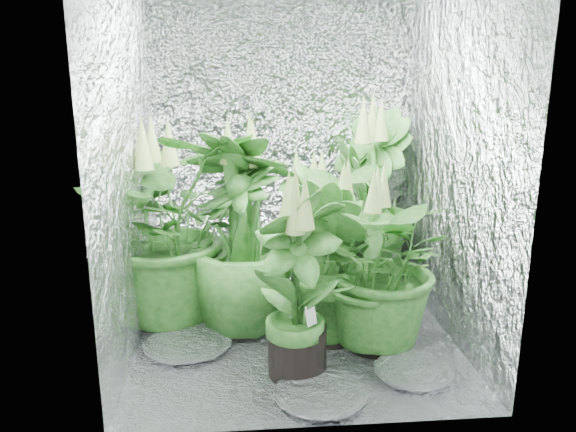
# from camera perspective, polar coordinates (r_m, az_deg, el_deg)

# --- Properties ---
(ground) EXTENTS (1.60, 1.60, 0.00)m
(ground) POSITION_cam_1_polar(r_m,az_deg,el_deg) (3.02, 0.69, -11.84)
(ground) COLOR silver
(ground) RESTS_ON ground
(walls) EXTENTS (1.62, 1.62, 2.00)m
(walls) POSITION_cam_1_polar(r_m,az_deg,el_deg) (2.73, 0.76, 7.31)
(walls) COLOR silver
(walls) RESTS_ON ground
(plant_a) EXTENTS (1.13, 1.13, 1.13)m
(plant_a) POSITION_cam_1_polar(r_m,az_deg,el_deg) (3.05, -11.76, -1.12)
(plant_a) COLOR black
(plant_a) RESTS_ON ground
(plant_b) EXTENTS (0.64, 0.64, 0.95)m
(plant_b) POSITION_cam_1_polar(r_m,az_deg,el_deg) (3.02, 2.65, -2.97)
(plant_b) COLOR black
(plant_b) RESTS_ON ground
(plant_c) EXTENTS (0.73, 0.73, 1.21)m
(plant_c) POSITION_cam_1_polar(r_m,az_deg,el_deg) (3.45, 8.00, 1.30)
(plant_c) COLOR black
(plant_c) RESTS_ON ground
(plant_d) EXTENTS (0.74, 0.74, 1.13)m
(plant_d) POSITION_cam_1_polar(r_m,az_deg,el_deg) (2.91, -4.71, -1.78)
(plant_d) COLOR black
(plant_d) RESTS_ON ground
(plant_e) EXTENTS (0.78, 0.78, 0.93)m
(plant_e) POSITION_cam_1_polar(r_m,az_deg,el_deg) (2.75, 9.03, -4.85)
(plant_e) COLOR black
(plant_e) RESTS_ON ground
(plant_f) EXTENTS (0.63, 0.63, 0.95)m
(plant_f) POSITION_cam_1_polar(r_m,az_deg,el_deg) (2.48, 0.98, -7.05)
(plant_f) COLOR black
(plant_f) RESTS_ON ground
(plant_g) EXTENTS (0.59, 0.59, 0.92)m
(plant_g) POSITION_cam_1_polar(r_m,az_deg,el_deg) (2.82, 4.41, -4.63)
(plant_g) COLOR black
(plant_g) RESTS_ON ground
(circulation_fan) EXTENTS (0.17, 0.32, 0.37)m
(circulation_fan) POSITION_cam_1_polar(r_m,az_deg,el_deg) (3.19, 11.21, -7.57)
(circulation_fan) COLOR black
(circulation_fan) RESTS_ON ground
(plant_label) EXTENTS (0.06, 0.06, 0.09)m
(plant_label) POSITION_cam_1_polar(r_m,az_deg,el_deg) (2.51, 2.34, -10.04)
(plant_label) COLOR white
(plant_label) RESTS_ON plant_f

